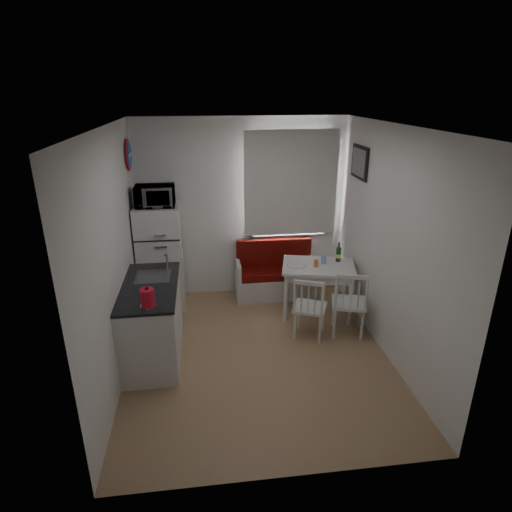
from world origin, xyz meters
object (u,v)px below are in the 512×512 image
(wine_bottle, at_px, (339,252))
(chair_right, at_px, (352,298))
(bench, at_px, (275,278))
(fridge, at_px, (161,257))
(kitchen_counter, at_px, (153,320))
(chair_left, at_px, (312,302))
(kettle, at_px, (148,298))
(microwave, at_px, (155,196))
(dining_table, at_px, (318,271))

(wine_bottle, bearing_deg, chair_right, -93.74)
(bench, distance_m, fridge, 1.71)
(kitchen_counter, bearing_deg, bench, 39.08)
(chair_left, relative_size, wine_bottle, 1.79)
(wine_bottle, bearing_deg, kitchen_counter, -161.05)
(bench, distance_m, kettle, 2.59)
(chair_right, relative_size, microwave, 1.00)
(dining_table, xyz_separation_m, wine_bottle, (0.30, 0.10, 0.22))
(fridge, distance_m, kettle, 1.80)
(dining_table, bearing_deg, fridge, -179.97)
(kitchen_counter, xyz_separation_m, fridge, (0.02, 1.24, 0.29))
(fridge, relative_size, kettle, 6.74)
(chair_left, distance_m, fridge, 2.22)
(bench, distance_m, microwave, 2.13)
(bench, xyz_separation_m, chair_left, (0.24, -1.27, 0.23))
(kitchen_counter, bearing_deg, chair_left, 2.59)
(kettle, distance_m, wine_bottle, 2.77)
(dining_table, relative_size, chair_right, 2.15)
(fridge, relative_size, wine_bottle, 5.31)
(dining_table, distance_m, chair_left, 0.71)
(bench, height_order, chair_left, bench)
(dining_table, distance_m, fridge, 2.19)
(microwave, bearing_deg, chair_left, -30.52)
(kettle, relative_size, wine_bottle, 0.79)
(chair_left, bearing_deg, fridge, 171.62)
(kitchen_counter, distance_m, bench, 2.15)
(chair_right, relative_size, kettle, 2.30)
(fridge, xyz_separation_m, microwave, (0.00, -0.05, 0.88))
(bench, xyz_separation_m, kettle, (-1.61, -1.89, 0.73))
(kitchen_counter, distance_m, chair_right, 2.40)
(bench, distance_m, chair_right, 1.49)
(chair_right, height_order, kettle, kettle)
(bench, xyz_separation_m, wine_bottle, (0.79, -0.51, 0.58))
(kitchen_counter, height_order, chair_left, kitchen_counter)
(bench, bearing_deg, kitchen_counter, -140.92)
(dining_table, height_order, chair_left, chair_left)
(chair_right, distance_m, kettle, 2.47)
(dining_table, distance_m, chair_right, 0.71)
(chair_left, xyz_separation_m, microwave, (-1.88, 1.11, 1.12))
(chair_right, bearing_deg, bench, 135.48)
(kettle, bearing_deg, kitchen_counter, 95.28)
(bench, bearing_deg, chair_left, -79.46)
(chair_left, bearing_deg, microwave, 172.74)
(kitchen_counter, xyz_separation_m, dining_table, (2.15, 0.74, 0.18))
(microwave, bearing_deg, kettle, -89.01)
(chair_left, bearing_deg, wine_bottle, 77.20)
(chair_left, relative_size, fridge, 0.34)
(fridge, relative_size, microwave, 2.94)
(fridge, bearing_deg, chair_right, -26.08)
(chair_left, distance_m, wine_bottle, 1.00)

